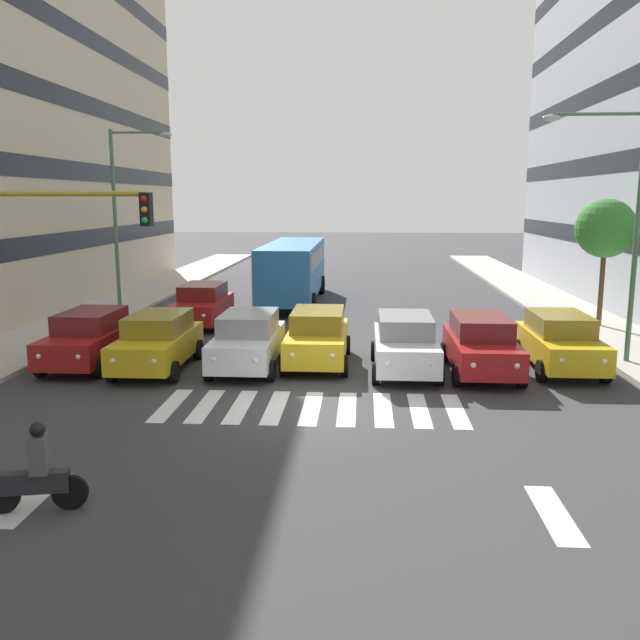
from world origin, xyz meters
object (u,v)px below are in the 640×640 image
Objects in this scene: street_tree_1 at (606,229)px; traffic_light_gantry at (7,261)px; car_row2_0 at (203,304)px; car_5 at (158,341)px; car_1 at (481,345)px; car_2 at (405,343)px; street_lamp_right at (123,205)px; motorcycle_with_rider at (37,475)px; car_0 at (560,341)px; bus_behind_traffic at (293,266)px; car_6 at (90,338)px; car_3 at (318,337)px; car_4 at (248,340)px; street_lamp_left at (622,211)px.

traffic_light_gantry is at bearing 34.19° from street_tree_1.
car_5 is at bearing 92.83° from car_row2_0.
car_1 is 1.00× the size of car_2.
street_lamp_right is at bearing -26.41° from car_row2_0.
motorcycle_with_rider is 19.88m from street_lamp_right.
car_0 is 0.42× the size of bus_behind_traffic.
car_1 is at bearing 51.29° from street_tree_1.
street_tree_1 is at bearing -138.05° from car_2.
car_6 is 19.76m from street_tree_1.
motorcycle_with_rider is at bearing 120.58° from traffic_light_gantry.
car_1 and car_6 have the same top height.
car_2 is 1.00× the size of car_6.
car_row2_0 is 16.88m from motorcycle_with_rider.
car_row2_0 is 0.81× the size of traffic_light_gantry.
car_6 is (9.86, -0.17, 0.00)m from car_2.
car_3 is at bearing -168.34° from car_5.
car_1 is 1.00× the size of car_6.
traffic_light_gantry is (2.08, 4.53, 2.87)m from car_5.
motorcycle_with_rider is (-1.23, 16.84, -0.24)m from car_row2_0.
car_1 is at bearing 117.31° from bus_behind_traffic.
car_2 and car_5 have the same top height.
bus_behind_traffic is at bearing -94.58° from motorcycle_with_rider.
car_0 is 1.00× the size of car_1.
car_6 is at bearing -0.99° from car_2.
street_tree_1 is (-10.97, -6.63, 3.13)m from car_3.
car_6 is at bearing -72.31° from motorcycle_with_rider.
motorcycle_with_rider is at bearing 79.21° from car_4.
car_2 and car_6 have the same top height.
street_lamp_right is (2.10, -13.74, 1.19)m from traffic_light_gantry.
street_lamp_left is (-4.29, -1.30, 3.94)m from car_1.
motorcycle_with_rider is at bearing 48.93° from street_tree_1.
car_4 is at bearing -134.92° from traffic_light_gantry.
street_tree_1 is (-13.08, 6.24, 2.16)m from bus_behind_traffic.
car_0 is 0.58× the size of street_lamp_left.
bus_behind_traffic reaches higher than car_row2_0.
car_5 is (2.74, 0.31, 0.00)m from car_4.
street_tree_1 reaches higher than car_2.
car_2 is 7.75m from street_lamp_left.
street_lamp_right is at bearing -42.23° from car_3.
motorcycle_with_rider is (-3.16, 9.91, -0.24)m from car_6.
car_6 is 2.64× the size of motorcycle_with_rider.
car_4 is 2.64× the size of motorcycle_with_rider.
car_2 is 2.83m from car_3.
bus_behind_traffic is 23.51m from motorcycle_with_rider.
car_4 is 0.42× the size of bus_behind_traffic.
car_6 reaches higher than motorcycle_with_rider.
car_5 is 0.88× the size of street_tree_1.
traffic_light_gantry is at bearing -59.42° from motorcycle_with_rider.
street_tree_1 reaches higher than car_row2_0.
car_5 is at bearing 114.46° from street_lamp_right.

